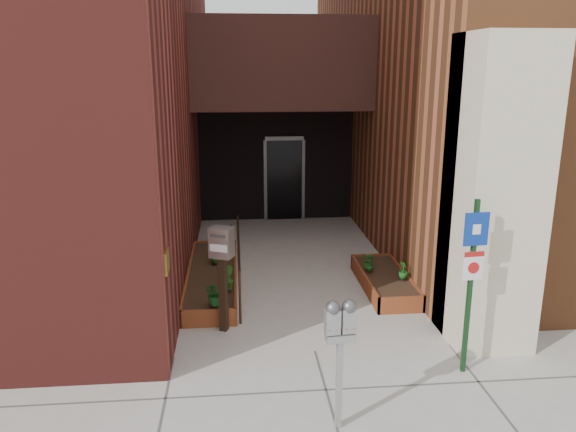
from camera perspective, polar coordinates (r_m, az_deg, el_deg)
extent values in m
plane|color=#9E9991|center=(8.28, 2.74, -13.56)|extent=(80.00, 80.00, 0.00)
cube|color=maroon|center=(14.78, -26.19, 17.60)|extent=(8.00, 14.60, 10.00)
cube|color=brown|center=(16.03, 21.87, 17.73)|extent=(8.00, 13.70, 10.00)
cube|color=beige|center=(8.42, 20.19, 2.01)|extent=(1.10, 1.20, 4.40)
cube|color=#331D16|center=(13.24, -0.81, 15.19)|extent=(4.20, 2.00, 2.00)
cube|color=black|center=(14.84, -1.21, 5.48)|extent=(4.00, 0.30, 3.00)
cube|color=black|center=(14.76, -0.37, 3.65)|extent=(0.90, 0.06, 2.10)
cube|color=#B79338|center=(7.47, -12.22, -4.56)|extent=(0.04, 0.30, 0.30)
cube|color=brown|center=(8.98, -8.10, -10.25)|extent=(0.90, 0.04, 0.30)
cube|color=brown|center=(12.29, -7.40, -3.17)|extent=(0.90, 0.04, 0.30)
cube|color=brown|center=(10.64, -10.02, -6.20)|extent=(0.04, 3.60, 0.30)
cube|color=brown|center=(10.61, -5.36, -6.11)|extent=(0.04, 3.60, 0.30)
cube|color=black|center=(10.62, -7.69, -6.26)|extent=(0.82, 3.52, 0.26)
cube|color=brown|center=(9.53, 11.47, -8.87)|extent=(0.80, 0.04, 0.30)
cube|color=brown|center=(11.46, 8.40, -4.56)|extent=(0.80, 0.04, 0.30)
cube|color=brown|center=(10.39, 7.75, -6.63)|extent=(0.04, 2.20, 0.30)
cube|color=brown|center=(10.59, 11.79, -6.41)|extent=(0.04, 2.20, 0.30)
cube|color=black|center=(10.49, 9.78, -6.62)|extent=(0.72, 2.12, 0.26)
cylinder|color=black|center=(8.92, -4.90, -8.23)|extent=(0.04, 0.04, 0.90)
cylinder|color=black|center=(12.02, -5.09, -2.02)|extent=(0.04, 0.04, 0.90)
cylinder|color=black|center=(10.32, -5.06, -2.41)|extent=(0.04, 3.30, 0.04)
cube|color=#98989B|center=(6.53, 5.20, -16.68)|extent=(0.07, 0.07, 1.07)
cube|color=#98989B|center=(6.25, 5.33, -12.17)|extent=(0.33, 0.16, 0.09)
cube|color=#98989B|center=(6.14, 4.54, -10.65)|extent=(0.17, 0.12, 0.28)
sphere|color=#59595B|center=(6.07, 4.58, -9.29)|extent=(0.16, 0.16, 0.16)
cube|color=white|center=(6.08, 4.69, -10.69)|extent=(0.10, 0.02, 0.05)
cube|color=#B21414|center=(6.12, 4.67, -11.42)|extent=(0.10, 0.02, 0.03)
cube|color=#98989B|center=(6.19, 6.20, -10.49)|extent=(0.17, 0.12, 0.28)
sphere|color=#59595B|center=(6.12, 6.24, -9.13)|extent=(0.16, 0.16, 0.16)
cube|color=white|center=(6.13, 6.36, -10.52)|extent=(0.10, 0.02, 0.05)
cube|color=#B21414|center=(6.17, 6.33, -11.24)|extent=(0.10, 0.02, 0.03)
cube|color=#133517|center=(7.65, 17.98, -7.03)|extent=(0.06, 0.06, 2.37)
cube|color=navy|center=(7.37, 18.60, -1.28)|extent=(0.32, 0.05, 0.43)
cube|color=white|center=(7.36, 18.62, -1.29)|extent=(0.11, 0.02, 0.13)
cube|color=white|center=(7.51, 18.29, -4.83)|extent=(0.27, 0.04, 0.38)
cube|color=#B21414|center=(7.46, 18.41, -3.71)|extent=(0.27, 0.04, 0.06)
cylinder|color=#B21414|center=(7.51, 18.33, -5.02)|extent=(0.15, 0.03, 0.15)
cube|color=black|center=(8.68, -6.60, -7.85)|extent=(0.14, 0.14, 1.21)
cube|color=#B0AFB2|center=(8.39, -6.77, -2.66)|extent=(0.40, 0.35, 0.46)
cube|color=#59595B|center=(8.24, -7.15, -2.04)|extent=(0.23, 0.10, 0.04)
cube|color=white|center=(8.30, -7.11, -3.28)|extent=(0.25, 0.11, 0.11)
imported|color=#18551D|center=(9.00, -7.36, -7.72)|extent=(0.50, 0.50, 0.41)
imported|color=#225317|center=(9.56, -6.17, -6.28)|extent=(0.31, 0.31, 0.41)
imported|color=#234F16|center=(10.86, -7.41, -3.74)|extent=(0.27, 0.27, 0.39)
imported|color=#21601B|center=(12.01, -6.05, -1.81)|extent=(0.28, 0.28, 0.40)
imported|color=#195719|center=(10.19, 11.63, -5.44)|extent=(0.24, 0.24, 0.30)
imported|color=#1B611E|center=(10.43, 8.35, -4.66)|extent=(0.25, 0.25, 0.35)
imported|color=#205718|center=(10.56, 8.18, -4.56)|extent=(0.29, 0.29, 0.30)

